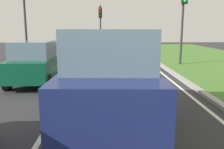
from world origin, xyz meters
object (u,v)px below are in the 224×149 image
traffic_light_far_median (100,21)px  car_suv_ahead (110,79)px  traffic_light_overhead_left (24,8)px  car_hatchback_far (35,63)px  traffic_light_near_right (183,11)px

traffic_light_far_median → car_suv_ahead: bearing=-87.9°
car_suv_ahead → traffic_light_overhead_left: 12.18m
car_hatchback_far → traffic_light_far_median: 12.70m
car_hatchback_far → traffic_light_overhead_left: 6.97m
traffic_light_near_right → traffic_light_far_median: bearing=125.0°
traffic_light_overhead_left → traffic_light_far_median: bearing=53.0°
car_hatchback_far → traffic_light_near_right: 9.39m
car_hatchback_far → traffic_light_far_median: size_ratio=0.85×
car_suv_ahead → traffic_light_far_median: traffic_light_far_median is taller
traffic_light_far_median → traffic_light_overhead_left: bearing=-127.0°
car_suv_ahead → traffic_light_overhead_left: (-5.36, 10.67, 2.43)m
traffic_light_near_right → traffic_light_overhead_left: (-9.96, 1.14, 0.28)m
car_suv_ahead → traffic_light_far_median: (-0.61, 16.96, 1.80)m
traffic_light_overhead_left → traffic_light_far_median: size_ratio=1.23×
traffic_light_overhead_left → car_suv_ahead: bearing=-63.3°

